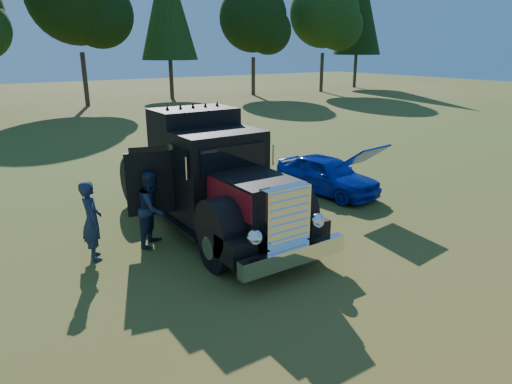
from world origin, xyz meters
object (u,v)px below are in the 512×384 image
object	(u,v)px
diamond_t_truck	(211,181)
hotrod_coupe	(327,174)
spectator_near	(92,221)
spectator_far	(153,208)

from	to	relation	value
diamond_t_truck	hotrod_coupe	size ratio (longest dim) A/B	1.75
diamond_t_truck	spectator_near	world-z (taller)	diamond_t_truck
hotrod_coupe	spectator_far	xyz separation A→B (m)	(-6.11, -0.71, 0.28)
spectator_far	spectator_near	bearing A→B (deg)	136.56
spectator_near	spectator_far	xyz separation A→B (m)	(1.40, 0.01, 0.00)
diamond_t_truck	spectator_far	world-z (taller)	diamond_t_truck
diamond_t_truck	spectator_far	bearing A→B (deg)	-178.18
hotrod_coupe	spectator_far	distance (m)	6.16
diamond_t_truck	spectator_far	size ratio (longest dim) A/B	4.00
hotrod_coupe	spectator_near	world-z (taller)	hotrod_coupe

